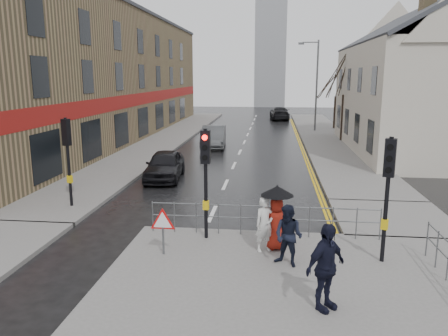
% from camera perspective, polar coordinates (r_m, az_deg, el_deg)
% --- Properties ---
extents(ground, '(120.00, 120.00, 0.00)m').
position_cam_1_polar(ground, '(13.63, -3.30, -9.87)').
color(ground, black).
rests_on(ground, ground).
extents(near_pavement, '(10.00, 9.00, 0.14)m').
position_cam_1_polar(near_pavement, '(10.29, 10.65, -17.29)').
color(near_pavement, '#605E5B').
rests_on(near_pavement, ground).
extents(left_pavement, '(4.00, 44.00, 0.14)m').
position_cam_1_polar(left_pavement, '(36.85, -7.29, 4.10)').
color(left_pavement, '#605E5B').
rests_on(left_pavement, ground).
extents(right_pavement, '(4.00, 40.00, 0.14)m').
position_cam_1_polar(right_pavement, '(38.04, 12.91, 4.14)').
color(right_pavement, '#605E5B').
rests_on(right_pavement, ground).
extents(pavement_bridge_right, '(4.00, 4.20, 0.14)m').
position_cam_1_polar(pavement_bridge_right, '(16.81, 21.11, -6.14)').
color(pavement_bridge_right, '#605E5B').
rests_on(pavement_bridge_right, ground).
extents(building_left_terrace, '(8.00, 42.00, 10.00)m').
position_cam_1_polar(building_left_terrace, '(37.26, -16.28, 11.42)').
color(building_left_terrace, olive).
rests_on(building_left_terrace, ground).
extents(building_right_cream, '(9.00, 16.40, 10.10)m').
position_cam_1_polar(building_right_cream, '(32.01, 24.72, 10.40)').
color(building_right_cream, '#BAB3A2').
rests_on(building_right_cream, ground).
extents(church_tower, '(5.00, 5.00, 18.00)m').
position_cam_1_polar(church_tower, '(74.57, 6.09, 14.95)').
color(church_tower, gray).
rests_on(church_tower, ground).
extents(traffic_signal_near_left, '(0.28, 0.27, 3.40)m').
position_cam_1_polar(traffic_signal_near_left, '(13.07, -2.42, 0.46)').
color(traffic_signal_near_left, black).
rests_on(traffic_signal_near_left, near_pavement).
extents(traffic_signal_near_right, '(0.34, 0.33, 3.40)m').
position_cam_1_polar(traffic_signal_near_right, '(12.13, 20.67, -1.22)').
color(traffic_signal_near_right, black).
rests_on(traffic_signal_near_right, near_pavement).
extents(traffic_signal_far_left, '(0.34, 0.33, 3.40)m').
position_cam_1_polar(traffic_signal_far_left, '(17.46, -19.78, 2.68)').
color(traffic_signal_far_left, black).
rests_on(traffic_signal_far_left, left_pavement).
extents(guard_railing_front, '(7.14, 0.04, 1.00)m').
position_cam_1_polar(guard_railing_front, '(13.72, 5.18, -5.92)').
color(guard_railing_front, '#595B5E').
rests_on(guard_railing_front, near_pavement).
extents(warning_sign, '(0.80, 0.07, 1.35)m').
position_cam_1_polar(warning_sign, '(12.32, -8.01, -7.21)').
color(warning_sign, '#595B5E').
rests_on(warning_sign, near_pavement).
extents(street_lamp, '(1.83, 0.25, 8.00)m').
position_cam_1_polar(street_lamp, '(40.63, 11.78, 11.23)').
color(street_lamp, '#595B5E').
rests_on(street_lamp, right_pavement).
extents(tree_near, '(2.40, 2.40, 6.58)m').
position_cam_1_polar(tree_near, '(34.87, 15.52, 11.68)').
color(tree_near, black).
rests_on(tree_near, right_pavement).
extents(tree_far, '(2.40, 2.40, 5.64)m').
position_cam_1_polar(tree_far, '(42.86, 14.48, 10.75)').
color(tree_far, black).
rests_on(tree_far, right_pavement).
extents(pedestrian_a, '(0.69, 0.61, 1.58)m').
position_cam_1_polar(pedestrian_a, '(12.53, 5.35, -7.34)').
color(pedestrian_a, silver).
rests_on(pedestrian_a, near_pavement).
extents(pedestrian_b, '(1.00, 0.93, 1.65)m').
position_cam_1_polar(pedestrian_b, '(11.66, 8.41, -8.76)').
color(pedestrian_b, black).
rests_on(pedestrian_b, near_pavement).
extents(pedestrian_with_umbrella, '(0.96, 0.96, 1.89)m').
position_cam_1_polar(pedestrian_with_umbrella, '(12.60, 6.89, -5.91)').
color(pedestrian_with_umbrella, maroon).
rests_on(pedestrian_with_umbrella, near_pavement).
extents(pedestrian_d, '(1.14, 1.11, 1.92)m').
position_cam_1_polar(pedestrian_d, '(9.69, 13.12, -12.50)').
color(pedestrian_d, black).
rests_on(pedestrian_d, near_pavement).
extents(car_parked, '(2.01, 4.29, 1.42)m').
position_cam_1_polar(car_parked, '(21.87, -7.75, 0.38)').
color(car_parked, black).
rests_on(car_parked, ground).
extents(car_mid, '(1.97, 4.77, 1.54)m').
position_cam_1_polar(car_mid, '(31.41, -1.37, 4.12)').
color(car_mid, '#414346').
rests_on(car_mid, ground).
extents(car_far, '(2.42, 5.29, 1.50)m').
position_cam_1_polar(car_far, '(51.78, 7.26, 7.11)').
color(car_far, black).
rests_on(car_far, ground).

